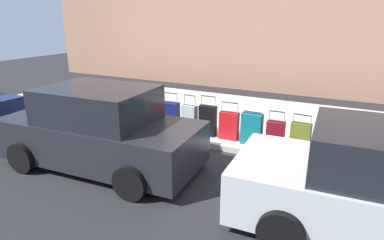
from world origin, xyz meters
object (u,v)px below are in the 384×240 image
(suitcase_navy_8, at_px, (170,116))
(parked_car_charcoal_1, at_px, (101,131))
(suitcase_olive_2, at_px, (300,137))
(suitcase_red_5, at_px, (229,126))
(suitcase_teal_11, at_px, (125,110))
(suitcase_navy_1, at_px, (326,139))
(suitcase_teal_4, at_px, (252,129))
(fire_hydrant, at_px, (98,102))
(suitcase_olive_9, at_px, (152,116))
(suitcase_maroon_3, at_px, (275,135))
(bollard_post, at_px, (76,103))
(suitcase_silver_0, at_px, (354,148))
(suitcase_silver_7, at_px, (190,119))
(suitcase_maroon_10, at_px, (138,110))
(suitcase_black_6, at_px, (208,121))

(suitcase_navy_8, height_order, parked_car_charcoal_1, parked_car_charcoal_1)
(suitcase_olive_2, xyz_separation_m, suitcase_red_5, (1.69, 0.05, 0.02))
(suitcase_navy_8, relative_size, suitcase_teal_11, 1.11)
(suitcase_navy_1, xyz_separation_m, suitcase_teal_4, (1.64, 0.05, -0.01))
(suitcase_red_5, xyz_separation_m, fire_hydrant, (4.20, 0.00, 0.09))
(suitcase_olive_2, bearing_deg, suitcase_red_5, 1.56)
(suitcase_teal_4, xyz_separation_m, fire_hydrant, (4.79, -0.07, 0.06))
(fire_hydrant, bearing_deg, parked_car_charcoal_1, 133.60)
(suitcase_navy_1, height_order, suitcase_olive_9, suitcase_navy_1)
(suitcase_maroon_3, distance_m, bollard_post, 6.10)
(suitcase_silver_0, relative_size, suitcase_maroon_3, 0.76)
(suitcase_navy_1, distance_m, suitcase_navy_8, 3.90)
(suitcase_silver_7, height_order, suitcase_maroon_10, suitcase_maroon_10)
(suitcase_red_5, distance_m, suitcase_black_6, 0.57)
(suitcase_silver_7, bearing_deg, suitcase_teal_11, -1.00)
(suitcase_teal_4, bearing_deg, suitcase_silver_7, -3.15)
(suitcase_silver_0, height_order, bollard_post, bollard_post)
(parked_car_charcoal_1, bearing_deg, suitcase_teal_11, -61.92)
(suitcase_olive_2, distance_m, suitcase_teal_11, 4.94)
(suitcase_silver_7, xyz_separation_m, suitcase_teal_11, (2.15, -0.04, -0.05))
(suitcase_maroon_3, relative_size, suitcase_silver_7, 0.89)
(suitcase_navy_1, bearing_deg, suitcase_maroon_10, -0.71)
(suitcase_red_5, relative_size, bollard_post, 1.27)
(suitcase_olive_2, xyz_separation_m, suitcase_teal_11, (4.94, -0.02, -0.01))
(suitcase_silver_7, height_order, fire_hydrant, suitcase_silver_7)
(suitcase_navy_8, bearing_deg, parked_car_charcoal_1, 82.52)
(suitcase_navy_1, bearing_deg, suitcase_maroon_3, 2.11)
(suitcase_olive_9, height_order, bollard_post, suitcase_olive_9)
(suitcase_silver_7, bearing_deg, suitcase_silver_0, 178.92)
(suitcase_silver_7, xyz_separation_m, fire_hydrant, (3.10, 0.03, 0.08))
(suitcase_teal_4, bearing_deg, suitcase_navy_1, -178.43)
(suitcase_silver_7, xyz_separation_m, suitcase_olive_9, (1.14, 0.08, -0.06))
(suitcase_red_5, distance_m, parked_car_charcoal_1, 3.08)
(suitcase_silver_0, relative_size, suitcase_silver_7, 0.67)
(bollard_post, xyz_separation_m, parked_car_charcoal_1, (-2.99, 2.20, 0.28))
(suitcase_maroon_10, xyz_separation_m, bollard_post, (2.20, 0.19, 0.00))
(suitcase_silver_0, relative_size, suitcase_black_6, 0.65)
(suitcase_navy_1, distance_m, suitcase_teal_11, 5.49)
(suitcase_teal_4, height_order, bollard_post, suitcase_teal_4)
(suitcase_maroon_3, xyz_separation_m, fire_hydrant, (5.35, -0.06, 0.12))
(suitcase_olive_2, xyz_separation_m, suitcase_maroon_10, (4.44, 0.01, 0.04))
(suitcase_black_6, bearing_deg, suitcase_olive_9, 1.94)
(suitcase_silver_0, height_order, suitcase_maroon_10, suitcase_maroon_10)
(suitcase_olive_2, relative_size, parked_car_charcoal_1, 0.20)
(suitcase_navy_1, relative_size, suitcase_navy_8, 1.03)
(fire_hydrant, distance_m, parked_car_charcoal_1, 3.25)
(suitcase_teal_11, bearing_deg, suitcase_silver_0, 178.95)
(suitcase_navy_1, bearing_deg, parked_car_charcoal_1, 29.00)
(suitcase_silver_7, distance_m, suitcase_teal_11, 2.15)
(suitcase_navy_8, xyz_separation_m, bollard_post, (3.29, 0.10, -0.00))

